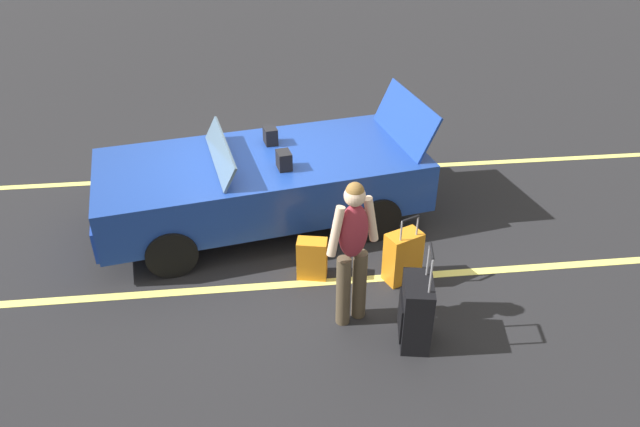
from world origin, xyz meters
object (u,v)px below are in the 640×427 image
object	(u,v)px
suitcase_large_black	(416,312)
suitcase_medium_bright	(403,257)
suitcase_small_carryon	(312,259)
traveler_person	(353,247)
convertible_car	(248,184)

from	to	relation	value
suitcase_large_black	suitcase_medium_bright	size ratio (longest dim) A/B	1.29
suitcase_large_black	suitcase_small_carryon	distance (m)	1.48
suitcase_large_black	traveler_person	bearing A→B (deg)	-23.76
convertible_car	suitcase_large_black	size ratio (longest dim) A/B	3.89
suitcase_medium_bright	traveler_person	xyz separation A→B (m)	(0.69, 0.60, 0.62)
suitcase_large_black	suitcase_small_carryon	xyz separation A→B (m)	(0.92, -1.15, -0.12)
suitcase_small_carryon	traveler_person	distance (m)	1.08
suitcase_large_black	traveler_person	distance (m)	0.90
suitcase_small_carryon	traveler_person	size ratio (longest dim) A/B	0.30
suitcase_large_black	suitcase_small_carryon	bearing A→B (deg)	-41.40
suitcase_medium_bright	convertible_car	bearing A→B (deg)	27.23
suitcase_large_black	suitcase_small_carryon	world-z (taller)	suitcase_large_black
suitcase_medium_bright	traveler_person	size ratio (longest dim) A/B	0.53
convertible_car	suitcase_medium_bright	size ratio (longest dim) A/B	5.03
convertible_car	suitcase_medium_bright	world-z (taller)	convertible_car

